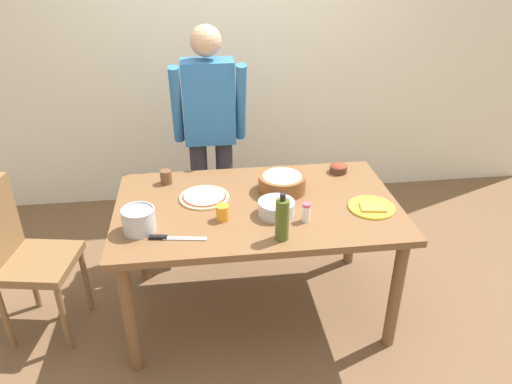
{
  "coord_description": "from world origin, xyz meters",
  "views": [
    {
      "loc": [
        -0.31,
        -2.38,
        2.14
      ],
      "look_at": [
        0.0,
        0.05,
        0.81
      ],
      "focal_mm": 34.27,
      "sensor_mm": 36.0,
      "label": 1
    }
  ],
  "objects_px": {
    "steel_pot": "(139,220)",
    "small_sauce_bowl": "(338,168)",
    "chef_knife": "(171,238)",
    "pizza_raw_on_board": "(204,197)",
    "olive_oil_bottle": "(282,219)",
    "mixing_bowl_steel": "(276,208)",
    "salt_shaker": "(306,212)",
    "dining_table": "(257,218)",
    "person_cook": "(210,128)",
    "plate_with_slice": "(372,207)",
    "cup_orange": "(223,213)",
    "popcorn_bowl": "(282,181)",
    "chair_wooden_left": "(23,253)",
    "cup_small_brown": "(166,177)"
  },
  "relations": [
    {
      "from": "plate_with_slice",
      "to": "small_sauce_bowl",
      "type": "bearing_deg",
      "value": 97.16
    },
    {
      "from": "mixing_bowl_steel",
      "to": "olive_oil_bottle",
      "type": "xyz_separation_m",
      "value": [
        -0.01,
        -0.24,
        0.07
      ]
    },
    {
      "from": "steel_pot",
      "to": "small_sauce_bowl",
      "type": "bearing_deg",
      "value": 24.08
    },
    {
      "from": "person_cook",
      "to": "chef_knife",
      "type": "relative_size",
      "value": 5.58
    },
    {
      "from": "dining_table",
      "to": "olive_oil_bottle",
      "type": "relative_size",
      "value": 6.25
    },
    {
      "from": "plate_with_slice",
      "to": "person_cook",
      "type": "bearing_deg",
      "value": 133.88
    },
    {
      "from": "plate_with_slice",
      "to": "cup_orange",
      "type": "bearing_deg",
      "value": -179.25
    },
    {
      "from": "salt_shaker",
      "to": "dining_table",
      "type": "bearing_deg",
      "value": 137.63
    },
    {
      "from": "olive_oil_bottle",
      "to": "steel_pot",
      "type": "bearing_deg",
      "value": 167.15
    },
    {
      "from": "person_cook",
      "to": "pizza_raw_on_board",
      "type": "bearing_deg",
      "value": -96.06
    },
    {
      "from": "person_cook",
      "to": "cup_orange",
      "type": "relative_size",
      "value": 19.06
    },
    {
      "from": "salt_shaker",
      "to": "chef_knife",
      "type": "xyz_separation_m",
      "value": [
        -0.71,
        -0.08,
        -0.05
      ]
    },
    {
      "from": "dining_table",
      "to": "chair_wooden_left",
      "type": "height_order",
      "value": "chair_wooden_left"
    },
    {
      "from": "small_sauce_bowl",
      "to": "cup_small_brown",
      "type": "distance_m",
      "value": 1.09
    },
    {
      "from": "chair_wooden_left",
      "to": "pizza_raw_on_board",
      "type": "height_order",
      "value": "chair_wooden_left"
    },
    {
      "from": "small_sauce_bowl",
      "to": "pizza_raw_on_board",
      "type": "bearing_deg",
      "value": -164.63
    },
    {
      "from": "chair_wooden_left",
      "to": "popcorn_bowl",
      "type": "xyz_separation_m",
      "value": [
        1.49,
        0.14,
        0.28
      ]
    },
    {
      "from": "chef_knife",
      "to": "plate_with_slice",
      "type": "bearing_deg",
      "value": 8.47
    },
    {
      "from": "salt_shaker",
      "to": "cup_orange",
      "type": "bearing_deg",
      "value": 170.88
    },
    {
      "from": "small_sauce_bowl",
      "to": "plate_with_slice",
      "type": "bearing_deg",
      "value": -82.84
    },
    {
      "from": "olive_oil_bottle",
      "to": "cup_orange",
      "type": "xyz_separation_m",
      "value": [
        -0.28,
        0.22,
        -0.07
      ]
    },
    {
      "from": "cup_orange",
      "to": "chef_knife",
      "type": "height_order",
      "value": "cup_orange"
    },
    {
      "from": "plate_with_slice",
      "to": "chef_knife",
      "type": "height_order",
      "value": "plate_with_slice"
    },
    {
      "from": "chef_knife",
      "to": "steel_pot",
      "type": "bearing_deg",
      "value": 148.55
    },
    {
      "from": "chair_wooden_left",
      "to": "salt_shaker",
      "type": "relative_size",
      "value": 8.96
    },
    {
      "from": "plate_with_slice",
      "to": "small_sauce_bowl",
      "type": "xyz_separation_m",
      "value": [
        -0.06,
        0.47,
        0.02
      ]
    },
    {
      "from": "mixing_bowl_steel",
      "to": "cup_small_brown",
      "type": "distance_m",
      "value": 0.76
    },
    {
      "from": "chair_wooden_left",
      "to": "cup_small_brown",
      "type": "height_order",
      "value": "chair_wooden_left"
    },
    {
      "from": "cup_small_brown",
      "to": "dining_table",
      "type": "bearing_deg",
      "value": -32.16
    },
    {
      "from": "mixing_bowl_steel",
      "to": "olive_oil_bottle",
      "type": "relative_size",
      "value": 0.78
    },
    {
      "from": "cup_orange",
      "to": "chef_knife",
      "type": "relative_size",
      "value": 0.29
    },
    {
      "from": "pizza_raw_on_board",
      "to": "chef_knife",
      "type": "xyz_separation_m",
      "value": [
        -0.18,
        -0.4,
        -0.0
      ]
    },
    {
      "from": "popcorn_bowl",
      "to": "mixing_bowl_steel",
      "type": "distance_m",
      "value": 0.28
    },
    {
      "from": "dining_table",
      "to": "small_sauce_bowl",
      "type": "relative_size",
      "value": 14.55
    },
    {
      "from": "chair_wooden_left",
      "to": "plate_with_slice",
      "type": "relative_size",
      "value": 3.65
    },
    {
      "from": "person_cook",
      "to": "cup_small_brown",
      "type": "distance_m",
      "value": 0.54
    },
    {
      "from": "small_sauce_bowl",
      "to": "salt_shaker",
      "type": "relative_size",
      "value": 1.04
    },
    {
      "from": "mixing_bowl_steel",
      "to": "cup_orange",
      "type": "xyz_separation_m",
      "value": [
        -0.29,
        -0.02,
        0.0
      ]
    },
    {
      "from": "chair_wooden_left",
      "to": "small_sauce_bowl",
      "type": "height_order",
      "value": "chair_wooden_left"
    },
    {
      "from": "pizza_raw_on_board",
      "to": "olive_oil_bottle",
      "type": "xyz_separation_m",
      "value": [
        0.37,
        -0.46,
        0.1
      ]
    },
    {
      "from": "olive_oil_bottle",
      "to": "salt_shaker",
      "type": "bearing_deg",
      "value": 43.46
    },
    {
      "from": "small_sauce_bowl",
      "to": "steel_pot",
      "type": "relative_size",
      "value": 0.63
    },
    {
      "from": "cup_orange",
      "to": "chef_knife",
      "type": "bearing_deg",
      "value": -150.56
    },
    {
      "from": "dining_table",
      "to": "plate_with_slice",
      "type": "bearing_deg",
      "value": -11.89
    },
    {
      "from": "plate_with_slice",
      "to": "cup_orange",
      "type": "distance_m",
      "value": 0.83
    },
    {
      "from": "cup_orange",
      "to": "cup_small_brown",
      "type": "bearing_deg",
      "value": 123.74
    },
    {
      "from": "plate_with_slice",
      "to": "olive_oil_bottle",
      "type": "height_order",
      "value": "olive_oil_bottle"
    },
    {
      "from": "mixing_bowl_steel",
      "to": "salt_shaker",
      "type": "height_order",
      "value": "salt_shaker"
    },
    {
      "from": "cup_small_brown",
      "to": "salt_shaker",
      "type": "distance_m",
      "value": 0.93
    },
    {
      "from": "mixing_bowl_steel",
      "to": "cup_orange",
      "type": "height_order",
      "value": "cup_orange"
    }
  ]
}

